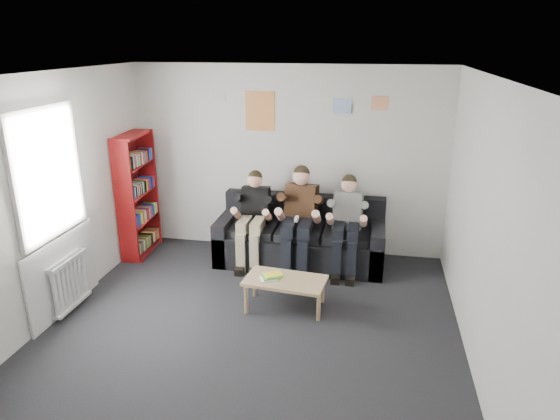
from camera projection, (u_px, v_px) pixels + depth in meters
The scene contains 14 objects.
room_shell at pixel (244, 219), 4.86m from camera, with size 5.00×5.00×5.00m.
sofa at pixel (301, 240), 7.06m from camera, with size 2.31×0.95×0.89m.
bookshelf at pixel (138, 195), 7.17m from camera, with size 0.27×0.80×1.78m.
coffee_table at pixel (285, 283), 5.80m from camera, with size 0.93×0.51×0.37m.
game_cases at pixel (271, 277), 5.80m from camera, with size 0.24×0.21×0.05m.
person_left at pixel (253, 219), 6.88m from camera, with size 0.38×0.82×1.31m.
person_middle at pixel (299, 220), 6.75m from camera, with size 0.43×0.92×1.40m.
person_right at pixel (347, 225), 6.65m from camera, with size 0.38×0.82×1.31m.
radiator at pixel (70, 283), 5.75m from camera, with size 0.10×0.64×0.60m.
window at pixel (55, 227), 5.55m from camera, with size 0.05×1.30×2.36m.
poster_large at pixel (260, 111), 7.02m from camera, with size 0.42×0.01×0.55m, color gold.
poster_blue at pixel (342, 106), 6.78m from camera, with size 0.25×0.01×0.20m, color #428AE2.
poster_pink at pixel (380, 103), 6.67m from camera, with size 0.22×0.01×0.18m, color #CA3F72.
poster_sign at pixel (219, 96), 7.06m from camera, with size 0.20×0.01×0.14m, color silver.
Camera 1 is at (1.20, -4.42, 3.02)m, focal length 32.00 mm.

